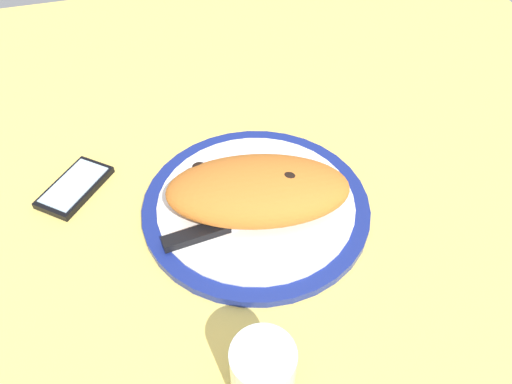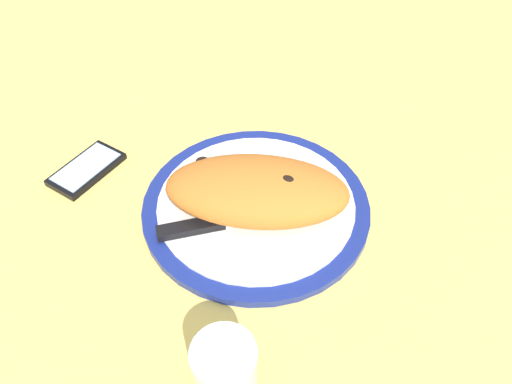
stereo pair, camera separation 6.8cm
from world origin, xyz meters
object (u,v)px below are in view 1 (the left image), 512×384
Objects in this scene: plate at (256,206)px; calzone at (261,190)px; water_glass at (263,376)px; smartphone at (75,187)px; fork at (240,166)px; knife at (217,229)px.

calzone reaches higher than plate.
smartphone is at bearing -63.68° from water_glass.
knife is at bearing 61.35° from fork.
smartphone is at bearing -39.30° from knife.
knife reaches higher than smartphone.
plate is at bearing -104.70° from water_glass.
knife is (6.15, 11.26, 0.29)cm from fork.
calzone is 25.23cm from water_glass.
knife is 2.41× the size of water_glass.
knife is (6.89, 2.67, -2.86)cm from calzone.
fork is at bearing 171.65° from smartphone.
smartphone is (24.26, -3.56, -1.17)cm from fork.
plate is at bearing 92.57° from fork.
calzone is 3.06× the size of water_glass.
plate is 3.64× the size of water_glass.
plate is 4.28cm from calzone.
calzone is at bearing 94.89° from fork.
water_glass is at bearing 89.69° from knife.
fork is 24.54cm from smartphone.
water_glass is (6.27, 32.81, 2.19)cm from fork.
fork is at bearing -85.11° from calzone.
calzone reaches higher than knife.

